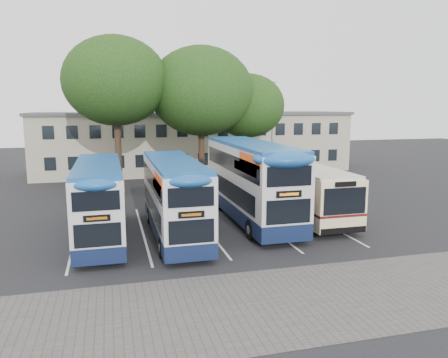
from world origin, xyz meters
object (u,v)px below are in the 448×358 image
(bus_dd_mid, at_px, (174,194))
(bus_single, at_px, (300,186))
(tree_right, at_px, (247,106))
(bus_dd_left, at_px, (99,197))
(lamp_post, at_px, (272,125))
(tree_mid, at_px, (201,91))
(tree_left, at_px, (116,81))
(bus_dd_right, at_px, (251,178))

(bus_dd_mid, distance_m, bus_single, 8.72)
(tree_right, bearing_deg, bus_single, -91.52)
(tree_right, xyz_separation_m, bus_dd_left, (-12.45, -13.99, -4.64))
(lamp_post, relative_size, tree_mid, 0.78)
(tree_left, distance_m, bus_dd_right, 14.29)
(lamp_post, distance_m, tree_mid, 8.47)
(bus_dd_left, relative_size, bus_dd_mid, 0.97)
(bus_single, bearing_deg, tree_right, 88.48)
(tree_mid, distance_m, bus_dd_mid, 14.94)
(lamp_post, relative_size, bus_dd_right, 0.80)
(tree_left, distance_m, bus_dd_left, 13.80)
(tree_mid, bearing_deg, bus_single, -68.85)
(lamp_post, height_order, bus_dd_left, lamp_post)
(bus_dd_mid, bearing_deg, bus_single, 17.07)
(tree_left, height_order, tree_right, tree_left)
(lamp_post, bearing_deg, tree_right, -152.51)
(bus_dd_right, bearing_deg, lamp_post, 64.41)
(bus_dd_left, distance_m, bus_single, 12.31)
(bus_dd_right, height_order, bus_single, bus_dd_right)
(lamp_post, distance_m, bus_dd_left, 22.11)
(bus_dd_right, bearing_deg, bus_dd_mid, -157.63)
(bus_dd_left, bearing_deg, tree_right, 48.34)
(bus_dd_right, bearing_deg, tree_right, 73.38)
(bus_dd_left, bearing_deg, tree_left, 83.89)
(tree_mid, xyz_separation_m, bus_single, (4.08, -10.55, -6.19))
(bus_dd_right, xyz_separation_m, bus_single, (3.40, 0.53, -0.77))
(tree_left, xyz_separation_m, bus_dd_right, (7.43, -10.57, -6.11))
(lamp_post, height_order, tree_right, tree_right)
(bus_dd_mid, bearing_deg, lamp_post, 54.05)
(lamp_post, relative_size, bus_single, 0.84)
(bus_dd_mid, bearing_deg, bus_dd_right, 22.37)
(bus_dd_left, relative_size, bus_dd_right, 0.85)
(bus_dd_left, bearing_deg, lamp_post, 45.20)
(tree_mid, height_order, tree_right, tree_mid)
(tree_mid, relative_size, bus_dd_right, 1.03)
(lamp_post, height_order, bus_single, lamp_post)
(tree_left, xyz_separation_m, tree_mid, (6.75, 0.51, -0.68))
(bus_dd_mid, relative_size, bus_dd_right, 0.87)
(bus_dd_left, bearing_deg, tree_mid, 57.46)
(tree_mid, distance_m, bus_single, 12.90)
(bus_single, bearing_deg, tree_left, 137.18)
(tree_mid, relative_size, bus_dd_left, 1.22)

